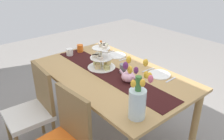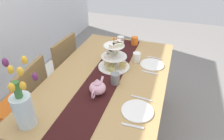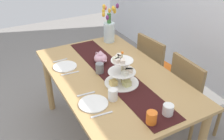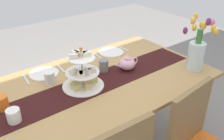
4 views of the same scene
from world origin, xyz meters
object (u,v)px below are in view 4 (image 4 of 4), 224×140
(dinner_plate_right, at_px, (44,74))
(mug_white_text, at_px, (50,78))
(dining_table, at_px, (102,90))
(teapot, at_px, (127,63))
(fork_right, at_px, (61,68))
(tiered_cake_stand, at_px, (82,74))
(cream_jug, at_px, (14,116))
(knife_right, at_px, (26,80))
(mug_grey, at_px, (104,66))
(dinner_plate_left, at_px, (111,52))
(fork_left, at_px, (123,49))
(mug_orange, at_px, (2,103))
(tulip_vase, at_px, (197,51))
(knife_left, at_px, (98,56))

(dinner_plate_right, distance_m, mug_white_text, 0.17)
(dining_table, height_order, dinner_plate_right, dinner_plate_right)
(teapot, bearing_deg, mug_white_text, -17.03)
(dinner_plate_right, height_order, fork_right, dinner_plate_right)
(tiered_cake_stand, bearing_deg, teapot, -180.00)
(tiered_cake_stand, xyz_separation_m, teapot, (-0.42, -0.00, -0.05))
(cream_jug, distance_m, fork_right, 0.67)
(knife_right, bearing_deg, cream_jug, 62.35)
(tiered_cake_stand, relative_size, teapot, 1.28)
(knife_right, distance_m, mug_grey, 0.60)
(dinner_plate_left, bearing_deg, cream_jug, 22.40)
(tiered_cake_stand, bearing_deg, dinner_plate_left, -146.48)
(dining_table, xyz_separation_m, mug_white_text, (0.34, -0.18, 0.15))
(cream_jug, relative_size, knife_right, 0.50)
(fork_left, relative_size, mug_orange, 1.58)
(knife_right, bearing_deg, mug_white_text, 128.00)
(tulip_vase, bearing_deg, dinner_plate_left, -63.01)
(mug_orange, bearing_deg, knife_right, -132.21)
(fork_left, xyz_separation_m, mug_white_text, (0.83, 0.16, 0.04))
(tulip_vase, height_order, cream_jug, tulip_vase)
(fork_right, bearing_deg, tulip_vase, 142.17)
(fork_left, relative_size, mug_grey, 1.58)
(fork_right, xyz_separation_m, mug_grey, (-0.26, 0.25, 0.05))
(dinner_plate_left, relative_size, knife_right, 1.35)
(dining_table, height_order, mug_white_text, mug_white_text)
(dining_table, xyz_separation_m, fork_left, (-0.49, -0.34, 0.10))
(knife_left, bearing_deg, dining_table, 59.45)
(dining_table, bearing_deg, fork_right, -63.03)
(tulip_vase, bearing_deg, dinner_plate_right, -33.59)
(dinner_plate_left, bearing_deg, tulip_vase, 116.99)
(mug_white_text, xyz_separation_m, mug_orange, (0.37, 0.11, 0.00))
(tulip_vase, relative_size, fork_right, 3.04)
(dining_table, distance_m, mug_grey, 0.20)
(fork_left, bearing_deg, knife_left, 0.00)
(knife_left, distance_m, dinner_plate_right, 0.52)
(dinner_plate_left, bearing_deg, mug_orange, 14.18)
(tiered_cake_stand, bearing_deg, mug_white_text, -46.63)
(knife_left, bearing_deg, teapot, 98.27)
(fork_right, bearing_deg, mug_orange, 26.55)
(teapot, height_order, mug_white_text, teapot)
(teapot, bearing_deg, cream_jug, 5.19)
(tiered_cake_stand, height_order, mug_grey, tiered_cake_stand)
(mug_orange, bearing_deg, mug_white_text, -163.96)
(dinner_plate_left, distance_m, mug_white_text, 0.70)
(tulip_vase, bearing_deg, teapot, -36.87)
(knife_left, bearing_deg, tiered_cake_stand, 42.70)
(tiered_cake_stand, distance_m, teapot, 0.42)
(knife_right, distance_m, mug_orange, 0.36)
(dinner_plate_right, distance_m, mug_orange, 0.47)
(dinner_plate_left, relative_size, mug_orange, 2.42)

